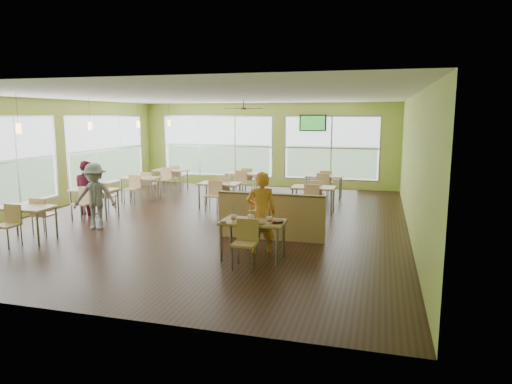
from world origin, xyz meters
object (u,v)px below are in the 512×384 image
Objects in this scene: food_basket at (278,221)px; man_plaid at (261,213)px; main_table at (253,227)px; half_wall_divider at (271,216)px.

man_plaid is at bearing 133.25° from food_basket.
main_table reaches higher than food_basket.
man_plaid is 0.65m from food_basket.
half_wall_divider reaches higher than food_basket.
man_plaid reaches higher than half_wall_divider.
half_wall_divider is (0.00, 1.45, -0.11)m from main_table.
food_basket is at bearing -5.27° from main_table.
food_basket is at bearing 115.72° from man_plaid.
food_basket is (0.50, -0.05, 0.15)m from main_table.
man_plaid is 7.29× the size of food_basket.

